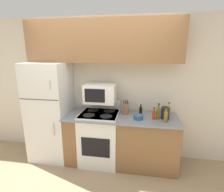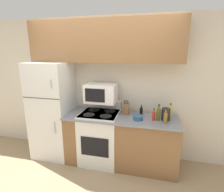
# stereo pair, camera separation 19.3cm
# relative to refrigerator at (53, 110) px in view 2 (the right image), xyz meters

# --- Properties ---
(ground_plane) EXTENTS (12.00, 12.00, 0.00)m
(ground_plane) POSITION_rel_refrigerator_xyz_m (0.95, -0.32, -0.88)
(ground_plane) COLOR tan
(wall_back) EXTENTS (8.00, 0.05, 2.55)m
(wall_back) POSITION_rel_refrigerator_xyz_m (0.95, 0.35, 0.39)
(wall_back) COLOR beige
(wall_back) RESTS_ON ground_plane
(lower_cabinets) EXTENTS (1.90, 0.64, 0.89)m
(lower_cabinets) POSITION_rel_refrigerator_xyz_m (1.30, -0.02, -0.44)
(lower_cabinets) COLOR brown
(lower_cabinets) RESTS_ON ground_plane
(refrigerator) EXTENTS (0.69, 0.66, 1.77)m
(refrigerator) POSITION_rel_refrigerator_xyz_m (0.00, 0.00, 0.00)
(refrigerator) COLOR white
(refrigerator) RESTS_ON ground_plane
(upper_cabinets) EXTENTS (2.59, 0.33, 0.69)m
(upper_cabinets) POSITION_rel_refrigerator_xyz_m (0.95, 0.16, 1.23)
(upper_cabinets) COLOR brown
(upper_cabinets) RESTS_ON refrigerator
(stove) EXTENTS (0.65, 0.63, 1.08)m
(stove) POSITION_rel_refrigerator_xyz_m (0.92, -0.03, -0.41)
(stove) COLOR white
(stove) RESTS_ON ground_plane
(microwave) EXTENTS (0.53, 0.37, 0.32)m
(microwave) POSITION_rel_refrigerator_xyz_m (0.92, 0.08, 0.36)
(microwave) COLOR white
(microwave) RESTS_ON stove
(knife_block) EXTENTS (0.10, 0.10, 0.25)m
(knife_block) POSITION_rel_refrigerator_xyz_m (1.36, 0.10, 0.11)
(knife_block) COLOR brown
(knife_block) RESTS_ON lower_cabinets
(bowl) EXTENTS (0.16, 0.16, 0.07)m
(bowl) POSITION_rel_refrigerator_xyz_m (1.59, -0.11, 0.05)
(bowl) COLOR #335B84
(bowl) RESTS_ON lower_cabinets
(bottle_cooking_spray) EXTENTS (0.06, 0.06, 0.22)m
(bottle_cooking_spray) POSITION_rel_refrigerator_xyz_m (2.10, 0.19, 0.09)
(bottle_cooking_spray) COLOR gold
(bottle_cooking_spray) RESTS_ON lower_cabinets
(bottle_olive_oil) EXTENTS (0.06, 0.06, 0.26)m
(bottle_olive_oil) POSITION_rel_refrigerator_xyz_m (1.90, -0.05, 0.11)
(bottle_olive_oil) COLOR #5B6619
(bottle_olive_oil) RESTS_ON lower_cabinets
(bottle_vinegar) EXTENTS (0.06, 0.06, 0.24)m
(bottle_vinegar) POSITION_rel_refrigerator_xyz_m (2.00, -0.17, 0.10)
(bottle_vinegar) COLOR olive
(bottle_vinegar) RESTS_ON lower_cabinets
(bottle_soy_sauce) EXTENTS (0.05, 0.05, 0.18)m
(bottle_soy_sauce) POSITION_rel_refrigerator_xyz_m (1.62, 0.11, 0.08)
(bottle_soy_sauce) COLOR black
(bottle_soy_sauce) RESTS_ON lower_cabinets
(bottle_hot_sauce) EXTENTS (0.05, 0.05, 0.20)m
(bottle_hot_sauce) POSITION_rel_refrigerator_xyz_m (1.83, -0.08, 0.09)
(bottle_hot_sauce) COLOR red
(bottle_hot_sauce) RESTS_ON lower_cabinets
(kettle) EXTENTS (0.14, 0.14, 0.22)m
(kettle) POSITION_rel_refrigerator_xyz_m (2.01, -0.02, 0.10)
(kettle) COLOR black
(kettle) RESTS_ON lower_cabinets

